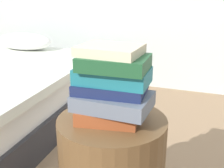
% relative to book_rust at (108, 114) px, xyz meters
% --- Properties ---
extents(book_rust, '(0.26, 0.21, 0.05)m').
position_rel_book_rust_xyz_m(book_rust, '(0.00, 0.00, 0.00)').
color(book_rust, '#994723').
rests_on(book_rust, side_table).
extents(book_slate, '(0.29, 0.21, 0.06)m').
position_rel_book_rust_xyz_m(book_slate, '(0.02, 0.00, 0.06)').
color(book_slate, slate).
rests_on(book_slate, book_rust).
extents(book_navy, '(0.28, 0.21, 0.04)m').
position_rel_book_rust_xyz_m(book_navy, '(0.00, 0.02, 0.10)').
color(book_navy, '#19234C').
rests_on(book_navy, book_slate).
extents(book_teal, '(0.28, 0.17, 0.06)m').
position_rel_book_rust_xyz_m(book_teal, '(0.02, 0.02, 0.15)').
color(book_teal, '#1E727F').
rests_on(book_teal, book_navy).
extents(book_forest, '(0.26, 0.19, 0.05)m').
position_rel_book_rust_xyz_m(book_forest, '(0.02, 0.00, 0.21)').
color(book_forest, '#1E512D').
rests_on(book_forest, book_teal).
extents(book_cream, '(0.24, 0.19, 0.04)m').
position_rel_book_rust_xyz_m(book_cream, '(0.00, 0.02, 0.25)').
color(book_cream, beige).
rests_on(book_cream, book_forest).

